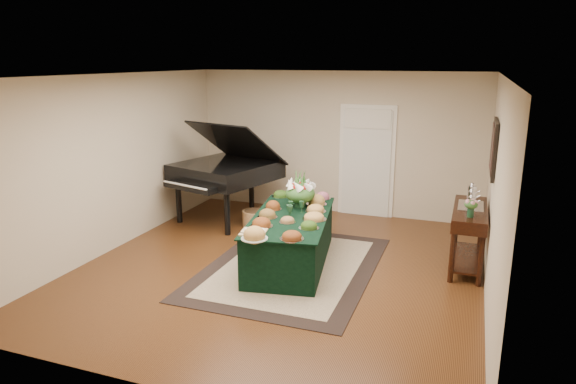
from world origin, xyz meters
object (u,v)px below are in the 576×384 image
(buffet_table, at_px, (291,240))
(grand_piano, at_px, (226,170))
(mahogany_sideboard, at_px, (469,222))
(floral_centerpiece, at_px, (300,190))

(buffet_table, bearing_deg, grand_piano, 138.92)
(grand_piano, xyz_separation_m, mahogany_sideboard, (4.24, -0.88, -0.24))
(floral_centerpiece, distance_m, grand_piano, 2.13)
(floral_centerpiece, bearing_deg, mahogany_sideboard, 5.62)
(buffet_table, relative_size, mahogany_sideboard, 1.68)
(mahogany_sideboard, bearing_deg, floral_centerpiece, -174.38)
(buffet_table, bearing_deg, floral_centerpiece, 92.37)
(floral_centerpiece, relative_size, grand_piano, 0.22)
(buffet_table, distance_m, grand_piano, 2.49)
(grand_piano, bearing_deg, mahogany_sideboard, -11.70)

